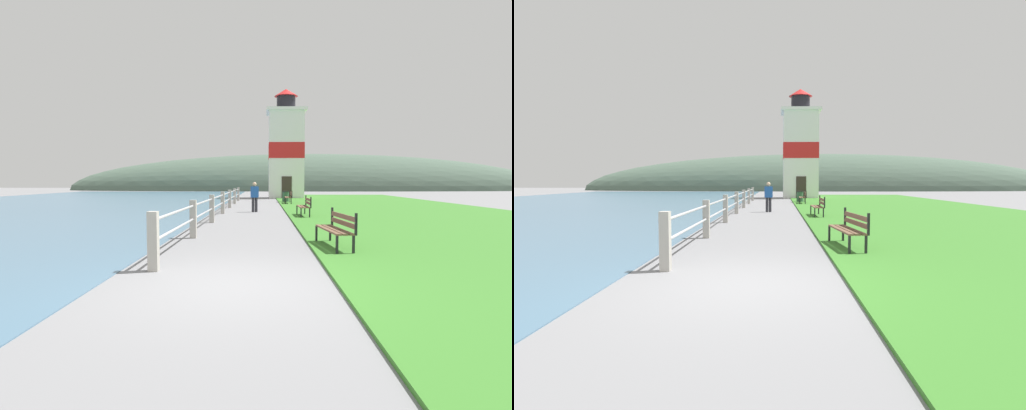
# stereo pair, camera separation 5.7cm
# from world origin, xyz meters

# --- Properties ---
(ground_plane) EXTENTS (160.00, 160.00, 0.00)m
(ground_plane) POSITION_xyz_m (0.00, 0.00, 0.00)
(ground_plane) COLOR slate
(grass_verge) EXTENTS (12.00, 45.70, 0.06)m
(grass_verge) POSITION_xyz_m (7.63, 15.23, 0.03)
(grass_verge) COLOR #387528
(grass_verge) RESTS_ON ground_plane
(seawall_railing) EXTENTS (0.18, 25.08, 1.09)m
(seawall_railing) POSITION_xyz_m (-1.53, 13.45, 0.63)
(seawall_railing) COLOR #A8A399
(seawall_railing) RESTS_ON ground_plane
(park_bench_near) EXTENTS (0.68, 1.93, 0.94)m
(park_bench_near) POSITION_xyz_m (2.25, 3.41, 0.54)
(park_bench_near) COLOR brown
(park_bench_near) RESTS_ON ground_plane
(park_bench_midway) EXTENTS (0.50, 1.82, 0.94)m
(park_bench_midway) POSITION_xyz_m (2.36, 11.82, 0.54)
(park_bench_midway) COLOR brown
(park_bench_midway) RESTS_ON ground_plane
(park_bench_far) EXTENTS (0.51, 1.92, 0.94)m
(park_bench_far) POSITION_xyz_m (2.29, 21.63, 0.54)
(park_bench_far) COLOR brown
(park_bench_far) RESTS_ON ground_plane
(lighthouse) EXTENTS (3.62, 3.62, 10.05)m
(lighthouse) POSITION_xyz_m (2.58, 31.18, 4.48)
(lighthouse) COLOR white
(lighthouse) RESTS_ON ground_plane
(person_strolling) EXTENTS (0.43, 0.32, 1.56)m
(person_strolling) POSITION_xyz_m (0.03, 14.52, 0.84)
(person_strolling) COLOR #28282D
(person_strolling) RESTS_ON ground_plane
(trash_bin) EXTENTS (0.54, 0.54, 0.84)m
(trash_bin) POSITION_xyz_m (2.15, 23.56, 0.42)
(trash_bin) COLOR #2D5138
(trash_bin) RESTS_ON ground_plane
(distant_hillside) EXTENTS (80.00, 16.00, 12.00)m
(distant_hillside) POSITION_xyz_m (8.00, 60.47, 0.00)
(distant_hillside) COLOR #475B4C
(distant_hillside) RESTS_ON ground_plane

